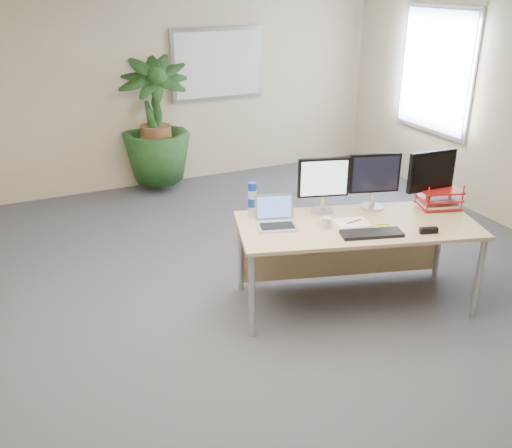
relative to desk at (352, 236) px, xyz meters
name	(u,v)px	position (x,y,z in m)	size (l,w,h in m)	color
floor	(264,342)	(-0.99, -0.31, -0.60)	(8.00, 8.00, 0.00)	#48484D
back_wall	(130,86)	(-0.99, 3.69, 0.75)	(7.00, 0.04, 2.70)	beige
whiteboard	(218,64)	(0.21, 3.65, 0.95)	(1.30, 0.04, 0.95)	#A7A6AB
window	(436,71)	(2.47, 1.99, 0.95)	(0.04, 1.30, 1.55)	#A7A6AB
desk	(352,236)	(0.00, 0.00, 0.00)	(2.13, 1.36, 0.76)	tan
floor_plant	(156,135)	(-0.77, 3.39, 0.15)	(0.84, 0.84, 1.50)	#183D16
monitor_left	(323,182)	(-0.18, 0.23, 0.44)	(0.43, 0.20, 0.49)	#B7B8BC
monitor_right	(374,177)	(0.27, 0.13, 0.45)	(0.44, 0.20, 0.50)	#B7B8BC
monitor_dark	(431,175)	(0.74, -0.06, 0.46)	(0.46, 0.21, 0.52)	#B7B8BC
laptop	(276,218)	(-0.66, 0.16, 0.22)	(0.39, 0.36, 0.23)	silver
keyboard	(372,234)	(-0.06, -0.34, 0.17)	(0.49, 0.16, 0.03)	black
coffee_mug	(326,222)	(-0.31, -0.06, 0.20)	(0.11, 0.08, 0.09)	silver
spiral_notebook	(352,223)	(-0.07, -0.09, 0.17)	(0.27, 0.20, 0.01)	white
orange_pen	(354,221)	(-0.05, -0.09, 0.18)	(0.01, 0.01, 0.15)	#D75017
yellow_highlighter	(383,224)	(0.14, -0.21, 0.17)	(0.01, 0.01, 0.11)	yellow
water_bottle	(252,200)	(-0.76, 0.40, 0.31)	(0.08, 0.08, 0.30)	silver
letter_tray	(439,199)	(0.82, -0.10, 0.24)	(0.41, 0.35, 0.16)	#A31614
stapler	(429,230)	(0.37, -0.50, 0.19)	(0.15, 0.04, 0.05)	black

